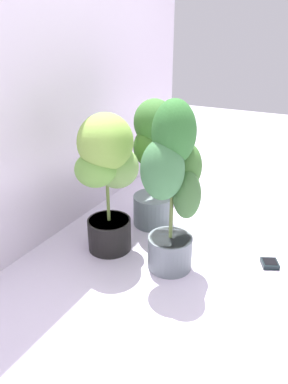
% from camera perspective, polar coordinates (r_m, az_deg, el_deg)
% --- Properties ---
extents(ground_plane, '(8.00, 8.00, 0.00)m').
position_cam_1_polar(ground_plane, '(1.82, 7.73, -12.80)').
color(ground_plane, silver).
rests_on(ground_plane, ground).
extents(mylar_back_wall, '(3.20, 0.01, 2.00)m').
position_cam_1_polar(mylar_back_wall, '(1.92, -16.75, 20.61)').
color(mylar_back_wall, silver).
rests_on(mylar_back_wall, ground).
extents(potted_plant_center, '(0.36, 0.29, 0.83)m').
position_cam_1_polar(potted_plant_center, '(1.63, 4.67, 1.78)').
color(potted_plant_center, slate).
rests_on(potted_plant_center, ground).
extents(potted_plant_back_center, '(0.39, 0.33, 0.74)m').
position_cam_1_polar(potted_plant_back_center, '(1.81, -5.81, 3.33)').
color(potted_plant_back_center, black).
rests_on(potted_plant_back_center, ground).
extents(potted_plant_back_right, '(0.33, 0.32, 0.76)m').
position_cam_1_polar(potted_plant_back_right, '(2.07, 1.65, 5.18)').
color(potted_plant_back_right, slate).
rests_on(potted_plant_back_right, ground).
extents(hygrometer_box, '(0.11, 0.11, 0.03)m').
position_cam_1_polar(hygrometer_box, '(1.96, 19.25, -10.61)').
color(hygrometer_box, black).
rests_on(hygrometer_box, ground).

